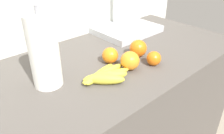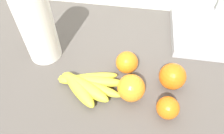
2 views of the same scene
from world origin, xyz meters
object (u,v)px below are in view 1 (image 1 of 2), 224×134
Objects in this scene: paper_towel_roll at (44,52)px; sink_basin at (126,29)px; orange_far_right at (130,61)px; orange_back_right at (154,58)px; orange_back_left at (110,55)px; banana_bunch at (104,76)px; orange_front at (138,48)px.

paper_towel_roll is 0.68m from sink_basin.
orange_far_right is at bearing -133.36° from sink_basin.
paper_towel_roll reaches higher than orange_back_right.
orange_back_right is at bearing -48.25° from orange_back_left.
sink_basin is (0.34, 0.23, -0.02)m from orange_back_left.
orange_back_right is 0.20m from orange_back_left.
orange_far_right is at bearing -76.88° from orange_back_left.
paper_towel_roll is (-0.32, 0.13, 0.10)m from orange_far_right.
banana_bunch is 2.65× the size of orange_front.
paper_towel_roll is (-0.18, 0.13, 0.12)m from banana_bunch.
sink_basin is at bearing 46.64° from orange_far_right.
orange_front reaches higher than banana_bunch.
orange_front is at bearing 27.25° from orange_far_right.
orange_back_left is 0.90× the size of orange_far_right.
banana_bunch is 2.96× the size of orange_back_left.
orange_back_right is 0.78× the size of orange_far_right.
paper_towel_roll reaches higher than orange_far_right.
paper_towel_roll reaches higher than banana_bunch.
sink_basin reaches higher than banana_bunch.
paper_towel_roll reaches higher than sink_basin.
sink_basin reaches higher than orange_back_right.
orange_back_right is 0.48m from paper_towel_roll.
orange_back_right is 0.11m from orange_front.
orange_front is 0.15m from orange_back_left.
paper_towel_roll is at bearing 157.62° from orange_back_right.
orange_front and orange_far_right have the same top height.
orange_far_right is at bearing 157.37° from orange_back_right.
orange_far_right is 0.23× the size of sink_basin.
orange_back_left is at bearing 39.52° from banana_bunch.
orange_front is at bearing -125.51° from sink_basin.
banana_bunch is 0.25m from orange_back_right.
orange_back_left is 0.24× the size of paper_towel_roll.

